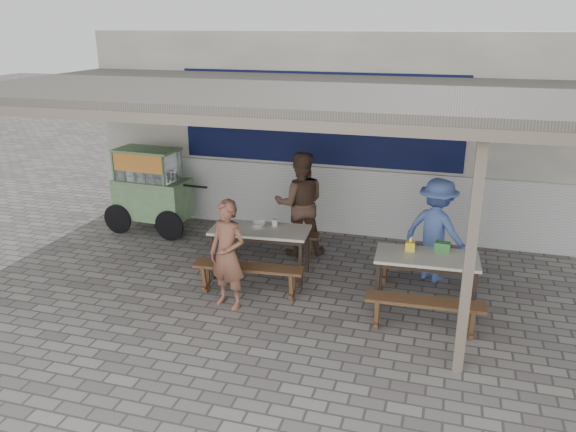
# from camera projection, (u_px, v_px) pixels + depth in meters

# --- Properties ---
(ground) EXTENTS (60.00, 60.00, 0.00)m
(ground) POSITION_uv_depth(u_px,v_px,m) (279.00, 304.00, 7.65)
(ground) COLOR slate
(ground) RESTS_ON ground
(back_wall) EXTENTS (9.00, 1.28, 3.50)m
(back_wall) POSITION_uv_depth(u_px,v_px,m) (336.00, 132.00, 10.34)
(back_wall) COLOR silver
(back_wall) RESTS_ON ground
(warung_roof) EXTENTS (9.00, 4.21, 2.81)m
(warung_roof) POSITION_uv_depth(u_px,v_px,m) (299.00, 94.00, 7.58)
(warung_roof) COLOR #524D46
(warung_roof) RESTS_ON ground
(table_left) EXTENTS (1.50, 0.79, 0.75)m
(table_left) POSITION_uv_depth(u_px,v_px,m) (260.00, 234.00, 8.31)
(table_left) COLOR beige
(table_left) RESTS_ON ground
(bench_left_street) EXTENTS (1.56, 0.41, 0.45)m
(bench_left_street) POSITION_uv_depth(u_px,v_px,m) (248.00, 273.00, 7.79)
(bench_left_street) COLOR brown
(bench_left_street) RESTS_ON ground
(bench_left_wall) EXTENTS (1.56, 0.41, 0.45)m
(bench_left_wall) POSITION_uv_depth(u_px,v_px,m) (271.00, 238.00, 9.05)
(bench_left_wall) COLOR brown
(bench_left_wall) RESTS_ON ground
(table_right) EXTENTS (1.36, 0.74, 0.75)m
(table_right) POSITION_uv_depth(u_px,v_px,m) (427.00, 262.00, 7.35)
(table_right) COLOR beige
(table_right) RESTS_ON ground
(bench_right_street) EXTENTS (1.44, 0.35, 0.45)m
(bench_right_street) POSITION_uv_depth(u_px,v_px,m) (424.00, 309.00, 6.83)
(bench_right_street) COLOR brown
(bench_right_street) RESTS_ON ground
(bench_right_wall) EXTENTS (1.44, 0.35, 0.45)m
(bench_right_wall) POSITION_uv_depth(u_px,v_px,m) (425.00, 264.00, 8.09)
(bench_right_wall) COLOR brown
(bench_right_wall) RESTS_ON ground
(vendor_cart) EXTENTS (1.94, 0.81, 1.52)m
(vendor_cart) POSITION_uv_depth(u_px,v_px,m) (151.00, 187.00, 10.12)
(vendor_cart) COLOR #76A36C
(vendor_cart) RESTS_ON ground
(patron_street_side) EXTENTS (0.62, 0.49, 1.49)m
(patron_street_side) POSITION_uv_depth(u_px,v_px,m) (228.00, 255.00, 7.37)
(patron_street_side) COLOR brown
(patron_street_side) RESTS_ON ground
(patron_wall_side) EXTENTS (0.99, 0.88, 1.71)m
(patron_wall_side) POSITION_uv_depth(u_px,v_px,m) (300.00, 204.00, 9.09)
(patron_wall_side) COLOR #4E382A
(patron_wall_side) RESTS_ON ground
(patron_right_table) EXTENTS (1.16, 0.99, 1.55)m
(patron_right_table) POSITION_uv_depth(u_px,v_px,m) (436.00, 230.00, 8.16)
(patron_right_table) COLOR #4B67B0
(patron_right_table) RESTS_ON ground
(tissue_box) EXTENTS (0.13, 0.13, 0.12)m
(tissue_box) POSITION_uv_depth(u_px,v_px,m) (410.00, 246.00, 7.49)
(tissue_box) COLOR gold
(tissue_box) RESTS_ON table_right
(donation_box) EXTENTS (0.21, 0.15, 0.13)m
(donation_box) POSITION_uv_depth(u_px,v_px,m) (443.00, 247.00, 7.45)
(donation_box) COLOR #397D37
(donation_box) RESTS_ON table_right
(condiment_jar) EXTENTS (0.09, 0.09, 0.10)m
(condiment_jar) POSITION_uv_depth(u_px,v_px,m) (275.00, 223.00, 8.39)
(condiment_jar) COLOR beige
(condiment_jar) RESTS_ON table_left
(condiment_bowl) EXTENTS (0.28, 0.28, 0.05)m
(condiment_bowl) POSITION_uv_depth(u_px,v_px,m) (258.00, 224.00, 8.40)
(condiment_bowl) COLOR silver
(condiment_bowl) RESTS_ON table_left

